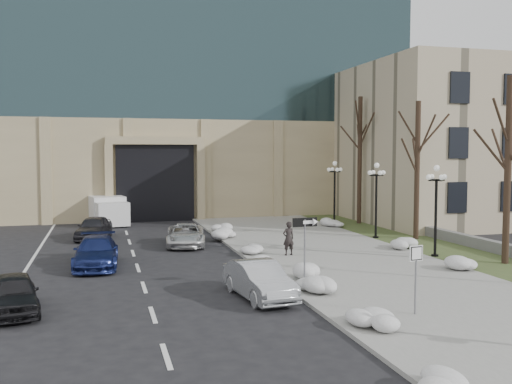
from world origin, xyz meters
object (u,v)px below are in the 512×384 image
car_a (13,294)px  lamppost_b (436,198)px  box_truck (105,210)px  one_way_sign (309,231)px  lamppost_c (376,190)px  car_b (259,280)px  car_c (96,252)px  keep_sign (416,265)px  car_d (186,235)px  car_e (94,228)px  pedestrian (288,238)px  lamppost_d (335,184)px

car_a → lamppost_b: bearing=5.0°
box_truck → one_way_sign: bearing=-83.3°
lamppost_c → car_b: bearing=-132.3°
car_c → keep_sign: 15.21m
car_a → car_b: 8.50m
one_way_sign → keep_sign: one_way_sign is taller
lamppost_c → one_way_sign: bearing=-127.4°
car_b → car_d: 12.59m
car_d → lamppost_c: 12.00m
car_d → lamppost_b: bearing=-23.4°
car_e → one_way_sign: 18.07m
box_truck → keep_sign: size_ratio=2.93×
pedestrian → one_way_sign: bearing=67.8°
car_c → car_e: 8.98m
pedestrian → lamppost_c: 8.61m
car_a → lamppost_d: 26.52m
keep_sign → lamppost_d: bearing=65.6°
car_e → lamppost_b: lamppost_b is taller
car_b → keep_sign: bearing=-48.2°
car_c → pedestrian: size_ratio=2.80×
car_e → one_way_sign: one_way_sign is taller
car_b → lamppost_c: 16.23m
car_a → keep_sign: size_ratio=1.62×
car_a → pedestrian: (12.15, 7.21, 0.33)m
car_d → car_c: bearing=-126.8°
car_e → lamppost_c: bearing=-2.7°
lamppost_b → lamppost_d: 13.00m
lamppost_c → lamppost_d: 6.50m
pedestrian → lamppost_c: size_ratio=0.36×
pedestrian → box_truck: bearing=-72.4°
box_truck → car_b: bearing=-88.4°
one_way_sign → lamppost_c: bearing=47.2°
lamppost_c → pedestrian: bearing=-148.8°
car_d → box_truck: box_truck is taller
pedestrian → lamppost_b: size_ratio=0.36×
car_b → car_d: car_b is taller
car_b → keep_sign: size_ratio=1.76×
box_truck → keep_sign: keep_sign is taller
car_e → keep_sign: (10.32, -20.28, 1.03)m
car_e → one_way_sign: size_ratio=1.46×
keep_sign → lamppost_b: (6.55, 9.06, 1.32)m
lamppost_d → car_e: bearing=-174.0°
one_way_sign → lamppost_d: size_ratio=0.61×
car_e → lamppost_b: 20.39m
keep_sign → car_d: bearing=99.8°
pedestrian → one_way_sign: (-1.50, -6.97, 1.39)m
keep_sign → lamppost_c: (6.55, 15.56, 1.32)m
car_c → lamppost_b: (16.67, -2.24, 2.37)m
car_e → box_truck: box_truck is taller
car_c → keep_sign: (10.12, -11.30, 1.05)m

